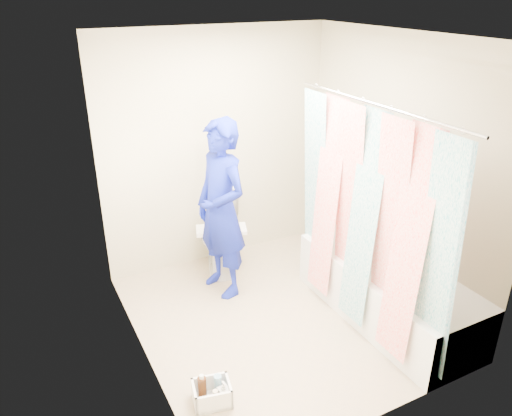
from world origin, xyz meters
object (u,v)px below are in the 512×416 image
bathtub (387,291)px  cleaning_caddy (213,394)px  toilet (221,230)px  plumber (221,210)px

bathtub → cleaning_caddy: size_ratio=5.72×
toilet → cleaning_caddy: bearing=-95.6°
plumber → cleaning_caddy: bearing=-38.3°
bathtub → plumber: bearing=135.6°
cleaning_caddy → bathtub: bearing=19.5°
bathtub → plumber: size_ratio=1.03×
plumber → cleaning_caddy: size_ratio=5.55×
bathtub → plumber: 1.65m
toilet → cleaning_caddy: 1.95m
bathtub → toilet: 1.78m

